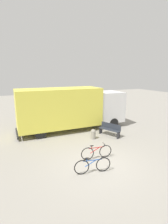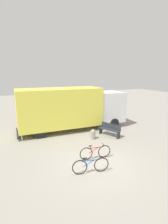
{
  "view_description": "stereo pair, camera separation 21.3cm",
  "coord_description": "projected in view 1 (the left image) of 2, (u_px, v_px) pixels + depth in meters",
  "views": [
    {
      "loc": [
        -4.02,
        -6.71,
        4.42
      ],
      "look_at": [
        1.14,
        4.06,
        1.69
      ],
      "focal_mm": 28.0,
      "sensor_mm": 36.0,
      "label": 1
    },
    {
      "loc": [
        -3.83,
        -6.8,
        4.42
      ],
      "look_at": [
        1.14,
        4.06,
        1.69
      ],
      "focal_mm": 28.0,
      "sensor_mm": 36.0,
      "label": 2
    }
  ],
  "objects": [
    {
      "name": "ground_plane",
      "position": [
        99.0,
        164.0,
        8.58
      ],
      "size": [
        60.0,
        60.0,
        0.0
      ],
      "primitive_type": "plane",
      "color": "gray"
    },
    {
      "name": "delivery_truck",
      "position": [
        71.0,
        107.0,
        13.47
      ],
      "size": [
        8.5,
        2.54,
        3.26
      ],
      "rotation": [
        0.0,
        0.0,
        -0.03
      ],
      "color": "#EAE04C",
      "rests_on": "ground"
    },
    {
      "name": "park_bench",
      "position": [
        110.0,
        129.0,
        12.35
      ],
      "size": [
        0.98,
        1.65,
        0.88
      ],
      "rotation": [
        0.0,
        0.0,
        1.96
      ],
      "color": "#282D38",
      "rests_on": "ground"
    },
    {
      "name": "bicycle_near",
      "position": [
        93.0,
        165.0,
        7.77
      ],
      "size": [
        1.66,
        0.49,
        0.78
      ],
      "rotation": [
        0.0,
        0.0,
        -0.2
      ],
      "color": "black",
      "rests_on": "ground"
    },
    {
      "name": "bicycle_middle",
      "position": [
        97.0,
        152.0,
        9.06
      ],
      "size": [
        1.68,
        0.44,
        0.78
      ],
      "rotation": [
        0.0,
        0.0,
        -0.14
      ],
      "color": "black",
      "rests_on": "ground"
    },
    {
      "name": "bollard_near_bench",
      "position": [
        93.0,
        134.0,
        11.79
      ],
      "size": [
        0.33,
        0.33,
        0.68
      ],
      "color": "gray",
      "rests_on": "ground"
    }
  ]
}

